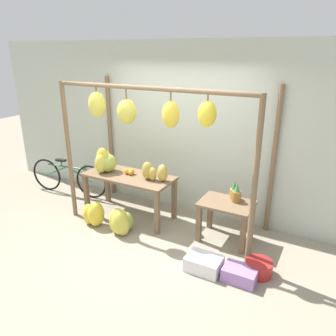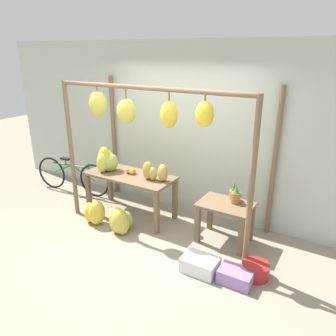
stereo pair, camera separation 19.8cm
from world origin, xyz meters
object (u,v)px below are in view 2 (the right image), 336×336
Objects in this scene: fruit_crate_white at (200,265)px; parked_bicycle at (72,176)px; banana_pile_ground_left at (94,213)px; fruit_crate_purple at (236,276)px; banana_pile_on_table at (107,161)px; blue_bucket at (255,270)px; orange_pile at (131,171)px; pineapple_cluster at (235,194)px; banana_pile_ground_right at (120,221)px; papaya_pile at (155,172)px.

fruit_crate_white is 3.35m from parked_bicycle.
fruit_crate_purple is at bearing -4.50° from banana_pile_ground_left.
banana_pile_on_table reaches higher than blue_bucket.
banana_pile_on_table reaches higher than orange_pile.
banana_pile_ground_left is (-2.05, -0.72, -0.52)m from pineapple_cluster.
parked_bicycle is at bearing 163.76° from fruit_crate_white.
banana_pile_ground_right is (0.21, -0.58, -0.59)m from orange_pile.
banana_pile_ground_left reaches higher than fruit_crate_white.
fruit_crate_purple is (-0.17, -0.23, -0.00)m from blue_bucket.
banana_pile_ground_left is at bearing -145.48° from papaya_pile.
banana_pile_ground_right is at bearing -179.05° from blue_bucket.
banana_pile_on_table is 2.19m from pineapple_cluster.
fruit_crate_white reaches higher than fruit_crate_purple.
orange_pile is (0.44, 0.08, -0.13)m from banana_pile_on_table.
pineapple_cluster reaches higher than fruit_crate_purple.
orange_pile is at bearing 109.94° from banana_pile_ground_right.
banana_pile_ground_left is at bearing -76.17° from banana_pile_on_table.
banana_pile_ground_right is 2.08m from blue_bucket.
banana_pile_ground_left is 1.99m from fruit_crate_white.
fruit_crate_white is (-0.07, -0.94, -0.62)m from pineapple_cluster.
orange_pile is 2.36m from fruit_crate_purple.
banana_pile_on_table is 2.78m from fruit_crate_purple.
fruit_crate_white is (1.98, -0.22, -0.10)m from banana_pile_ground_left.
banana_pile_ground_right is 0.91m from papaya_pile.
parked_bicycle is (-1.76, 0.71, 0.15)m from banana_pile_ground_right.
papaya_pile is (0.80, 0.55, 0.67)m from banana_pile_ground_left.
banana_pile_on_table is 0.47m from orange_pile.
pineapple_cluster is 0.60× the size of papaya_pile.
orange_pile reaches higher than parked_bicycle.
fruit_crate_purple is at bearing -126.38° from blue_bucket.
banana_pile_on_table reaches higher than pineapple_cluster.
parked_bicycle is (-3.21, 0.93, 0.24)m from fruit_crate_white.
pineapple_cluster is 2.23m from banana_pile_ground_left.
banana_pile_ground_left is 1.18m from papaya_pile.
banana_pile_ground_right is (-1.52, -0.72, -0.53)m from pineapple_cluster.
banana_pile_ground_right reaches higher than fruit_crate_purple.
orange_pile is at bearing -175.43° from pineapple_cluster.
banana_pile_on_table reaches higher than parked_bicycle.
orange_pile is 0.63× the size of pineapple_cluster.
papaya_pile is (-1.18, 0.77, 0.77)m from fruit_crate_white.
fruit_crate_white is 1.60m from papaya_pile.
banana_pile_on_table is 2.89m from blue_bucket.
banana_pile_ground_left is 2.61m from blue_bucket.
banana_pile_ground_right is 1.46× the size of blue_bucket.
orange_pile is 0.38× the size of papaya_pile.
fruit_crate_purple is (0.39, -0.92, -0.63)m from pineapple_cluster.
orange_pile is 0.88m from banana_pile_ground_left.
banana_pile_on_table is at bearing 161.07° from fruit_crate_white.
fruit_crate_white is at bearing -94.03° from pineapple_cluster.
papaya_pile is (-1.81, 0.51, 0.77)m from blue_bucket.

